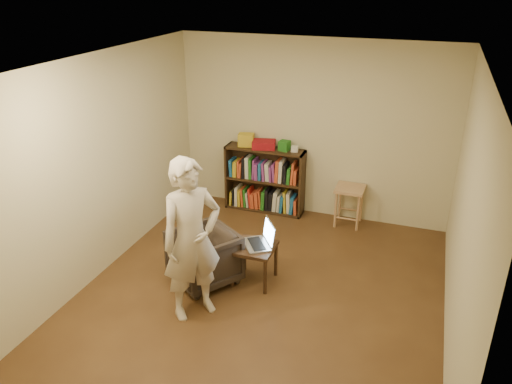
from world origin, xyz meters
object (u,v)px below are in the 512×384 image
(stool, at_px, (350,195))
(side_table, at_px, (254,252))
(person, at_px, (192,240))
(laptop, at_px, (261,240))
(armchair, at_px, (204,257))
(bookshelf, at_px, (265,183))

(stool, xyz_separation_m, side_table, (-0.79, -1.83, -0.07))
(side_table, bearing_deg, person, -118.09)
(person, bearing_deg, laptop, 9.91)
(armchair, height_order, person, person)
(armchair, bearing_deg, person, -39.29)
(armchair, relative_size, laptop, 1.47)
(bookshelf, distance_m, laptop, 1.93)
(armchair, bearing_deg, side_table, 54.47)
(armchair, bearing_deg, stool, 91.39)
(side_table, xyz_separation_m, person, (-0.41, -0.76, 0.49))
(bookshelf, relative_size, laptop, 2.46)
(side_table, xyz_separation_m, laptop, (0.06, 0.06, 0.14))
(stool, bearing_deg, armchair, -123.74)
(person, bearing_deg, armchair, 55.35)
(armchair, relative_size, side_table, 1.50)
(bookshelf, bearing_deg, person, -87.76)
(stool, distance_m, armchair, 2.45)
(bookshelf, height_order, stool, bookshelf)
(bookshelf, xyz_separation_m, side_table, (0.51, -1.90, -0.04))
(bookshelf, relative_size, stool, 2.06)
(bookshelf, xyz_separation_m, person, (0.10, -2.66, 0.45))
(stool, relative_size, person, 0.33)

